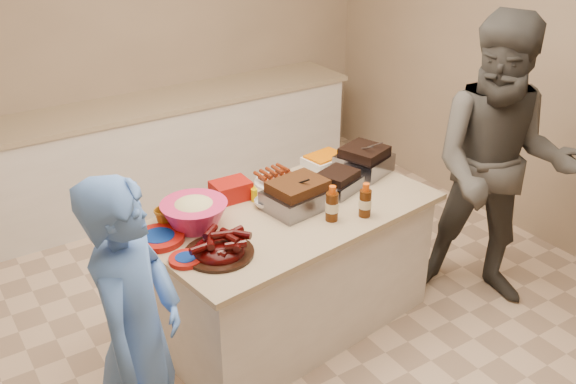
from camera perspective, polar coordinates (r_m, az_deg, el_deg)
room at (r=4.06m, az=0.93°, el=-12.80°), size 4.50×5.00×2.70m
back_counter at (r=5.53m, az=-11.87°, el=3.45°), size 3.60×0.64×0.90m
island at (r=4.18m, az=0.38°, el=-11.53°), size 1.82×1.12×0.81m
rib_platter at (r=3.34m, az=-6.14°, el=-5.53°), size 0.37×0.37×0.15m
pulled_pork_tray at (r=3.76m, az=0.86°, el=-1.40°), size 0.40×0.33×0.11m
brisket_tray at (r=3.97m, az=4.42°, el=0.13°), size 0.32×0.29×0.08m
roasting_pan at (r=4.23m, az=6.70°, el=1.79°), size 0.38×0.38×0.12m
coleslaw_bowl at (r=3.60m, az=-8.23°, el=-3.09°), size 0.42×0.42×0.25m
sausage_plate at (r=4.06m, az=-1.01°, el=0.83°), size 0.32×0.32×0.05m
mac_cheese_dish at (r=4.32m, az=3.26°, el=2.51°), size 0.29×0.23×0.07m
bbq_bottle_a at (r=3.64m, az=3.88°, el=-2.49°), size 0.08×0.08×0.21m
bbq_bottle_b at (r=3.70m, az=6.80°, el=-2.11°), size 0.08×0.08×0.20m
mustard_bottle at (r=3.84m, az=-3.00°, el=-0.80°), size 0.04×0.04×0.11m
sauce_bowl at (r=3.77m, az=-1.93°, el=-1.30°), size 0.15×0.06×0.14m
plate_stack_large at (r=3.50m, az=-11.39°, el=-4.27°), size 0.31×0.31×0.03m
plate_stack_small at (r=3.30m, az=-9.05°, el=-6.11°), size 0.20×0.20×0.02m
plastic_cup at (r=3.64m, az=-10.88°, el=-2.93°), size 0.12×0.12×0.11m
basket_stack at (r=3.88m, az=-5.06°, el=-0.58°), size 0.23×0.17×0.11m
guest_gray at (r=4.62m, az=16.60°, el=-8.62°), size 2.03×1.95×0.72m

